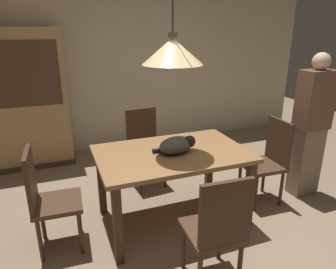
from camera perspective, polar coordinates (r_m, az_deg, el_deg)
The scene contains 11 objects.
ground at distance 3.00m, azimuth 4.51°, elevation -18.91°, with size 10.00×10.00×0.00m, color #847056.
back_wall at distance 4.89m, azimuth -8.83°, elevation 14.43°, with size 6.40×0.10×2.90m, color beige.
dining_table at distance 2.92m, azimuth 0.75°, elevation -5.03°, with size 1.40×0.90×0.75m.
chair_far_back at distance 3.74m, azimuth -4.33°, elevation -1.74°, with size 0.43×0.43×0.93m.
chair_left_side at distance 2.82m, azimuth -21.53°, elevation -10.61°, with size 0.42×0.42×0.93m.
chair_right_side at distance 3.52m, azimuth 18.15°, elevation -4.11°, with size 0.42×0.42×0.93m.
chair_near_front at distance 2.30m, azimuth 9.10°, elevation -16.62°, with size 0.42×0.42×0.93m.
cat_sleeping at distance 2.84m, azimuth 1.71°, elevation -1.91°, with size 0.40×0.30×0.16m.
pendant_lamp at distance 2.67m, azimuth 0.85°, elevation 15.22°, with size 0.52×0.52×1.30m.
hutch_bookcase at distance 4.55m, azimuth -25.04°, elevation 5.30°, with size 1.12×0.45×1.85m.
person_standing at distance 3.73m, azimuth 24.90°, elevation 1.25°, with size 0.36×0.22×1.61m.
Camera 1 is at (-1.05, -2.11, 1.86)m, focal length 32.96 mm.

